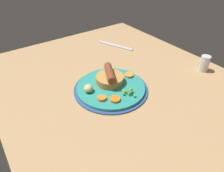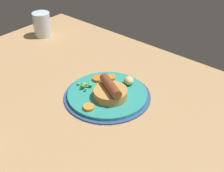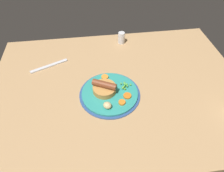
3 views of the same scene
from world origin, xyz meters
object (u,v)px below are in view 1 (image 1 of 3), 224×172
(potato_chunk_0, at_px, (88,88))
(carrot_slice_2, at_px, (102,98))
(dinner_plate, at_px, (111,88))
(sausage_pudding, at_px, (110,78))
(carrot_slice_0, at_px, (115,99))
(pea_pile, at_px, (129,91))
(carrot_slice_1, at_px, (129,75))
(salt_shaker, at_px, (204,63))
(fork, at_px, (115,46))

(potato_chunk_0, height_order, carrot_slice_2, potato_chunk_0)
(dinner_plate, height_order, carrot_slice_2, carrot_slice_2)
(sausage_pudding, distance_m, potato_chunk_0, 0.09)
(carrot_slice_0, bearing_deg, pea_pile, 89.45)
(dinner_plate, relative_size, potato_chunk_0, 7.59)
(carrot_slice_1, bearing_deg, dinner_plate, -82.99)
(pea_pile, bearing_deg, potato_chunk_0, -131.33)
(potato_chunk_0, height_order, salt_shaker, salt_shaker)
(carrot_slice_1, xyz_separation_m, salt_shaker, (0.12, 0.28, 0.01))
(pea_pile, relative_size, carrot_slice_0, 1.45)
(sausage_pudding, distance_m, carrot_slice_1, 0.08)
(carrot_slice_1, relative_size, carrot_slice_2, 1.12)
(carrot_slice_0, distance_m, carrot_slice_1, 0.14)
(dinner_plate, distance_m, carrot_slice_1, 0.09)
(sausage_pudding, bearing_deg, carrot_slice_2, -23.60)
(sausage_pudding, bearing_deg, salt_shaker, 96.57)
(pea_pile, xyz_separation_m, carrot_slice_0, (-0.00, -0.05, -0.01))
(carrot_slice_2, xyz_separation_m, fork, (-0.30, 0.28, -0.02))
(dinner_plate, height_order, fork, dinner_plate)
(carrot_slice_0, distance_m, salt_shaker, 0.40)
(sausage_pudding, relative_size, salt_shaker, 1.64)
(potato_chunk_0, distance_m, salt_shaker, 0.46)
(carrot_slice_2, distance_m, salt_shaker, 0.43)
(dinner_plate, bearing_deg, carrot_slice_0, -25.58)
(fork, bearing_deg, sausage_pudding, -63.32)
(carrot_slice_0, bearing_deg, dinner_plate, 154.42)
(potato_chunk_0, height_order, fork, potato_chunk_0)
(carrot_slice_0, height_order, fork, carrot_slice_0)
(pea_pile, bearing_deg, dinner_plate, -161.64)
(sausage_pudding, bearing_deg, dinner_plate, 0.51)
(sausage_pudding, distance_m, carrot_slice_2, 0.10)
(sausage_pudding, distance_m, pea_pile, 0.09)
(sausage_pudding, distance_m, carrot_slice_0, 0.10)
(fork, bearing_deg, carrot_slice_0, -59.99)
(carrot_slice_0, bearing_deg, carrot_slice_1, 123.04)
(potato_chunk_0, distance_m, carrot_slice_2, 0.06)
(potato_chunk_0, bearing_deg, salt_shaker, 73.74)
(carrot_slice_1, bearing_deg, carrot_slice_0, -56.96)
(dinner_plate, height_order, salt_shaker, salt_shaker)
(potato_chunk_0, bearing_deg, carrot_slice_1, 87.17)
(carrot_slice_1, height_order, fork, carrot_slice_1)
(potato_chunk_0, height_order, carrot_slice_0, potato_chunk_0)
(fork, bearing_deg, dinner_plate, -62.40)
(potato_chunk_0, relative_size, fork, 0.18)
(carrot_slice_1, height_order, salt_shaker, salt_shaker)
(potato_chunk_0, bearing_deg, sausage_pudding, 91.13)
(carrot_slice_0, relative_size, salt_shaker, 0.53)
(carrot_slice_0, relative_size, carrot_slice_1, 1.06)
(sausage_pudding, height_order, salt_shaker, sausage_pudding)
(carrot_slice_1, xyz_separation_m, fork, (-0.25, 0.13, -0.02))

